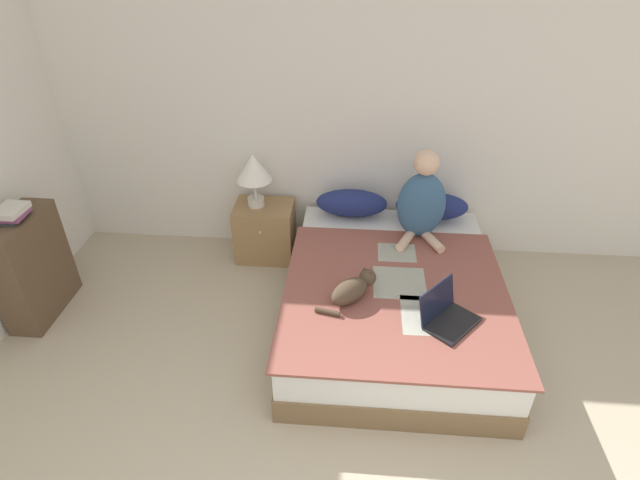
% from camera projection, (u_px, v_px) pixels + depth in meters
% --- Properties ---
extents(wall_back, '(6.05, 0.05, 2.55)m').
position_uv_depth(wall_back, '(360.00, 110.00, 4.00)').
color(wall_back, silver).
rests_on(wall_back, ground_plane).
extents(bed, '(1.53, 1.97, 0.43)m').
position_uv_depth(bed, '(392.00, 299.00, 3.68)').
color(bed, brown).
rests_on(bed, ground_plane).
extents(pillow_near, '(0.60, 0.26, 0.23)m').
position_uv_depth(pillow_near, '(352.00, 203.00, 4.21)').
color(pillow_near, navy).
rests_on(pillow_near, bed).
extents(pillow_far, '(0.60, 0.26, 0.23)m').
position_uv_depth(pillow_far, '(432.00, 206.00, 4.17)').
color(pillow_far, navy).
rests_on(pillow_far, bed).
extents(person_sitting, '(0.38, 0.36, 0.73)m').
position_uv_depth(person_sitting, '(422.00, 201.00, 3.83)').
color(person_sitting, '#33567A').
rests_on(person_sitting, bed).
extents(cat_tabby, '(0.40, 0.36, 0.17)m').
position_uv_depth(cat_tabby, '(353.00, 289.00, 3.30)').
color(cat_tabby, '#473828').
rests_on(cat_tabby, bed).
extents(laptop_open, '(0.43, 0.44, 0.23)m').
position_uv_depth(laptop_open, '(447.00, 315.00, 3.13)').
color(laptop_open, black).
rests_on(laptop_open, bed).
extents(nightstand, '(0.50, 0.40, 0.51)m').
position_uv_depth(nightstand, '(265.00, 231.00, 4.40)').
color(nightstand, '#937047').
rests_on(nightstand, ground_plane).
extents(table_lamp, '(0.30, 0.30, 0.47)m').
position_uv_depth(table_lamp, '(254.00, 170.00, 4.08)').
color(table_lamp, beige).
rests_on(table_lamp, nightstand).
extents(bookshelf, '(0.25, 0.62, 0.82)m').
position_uv_depth(bookshelf, '(32.00, 267.00, 3.69)').
color(bookshelf, brown).
rests_on(bookshelf, ground_plane).
extents(book_stack_top, '(0.19, 0.22, 0.09)m').
position_uv_depth(book_stack_top, '(11.00, 213.00, 3.43)').
color(book_stack_top, '#2D2D33').
rests_on(book_stack_top, bookshelf).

